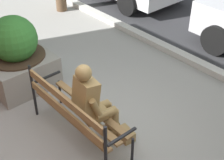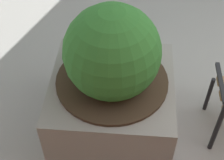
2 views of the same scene
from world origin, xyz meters
The scene contains 1 object.
concrete_planter centered at (-1.94, -0.07, 0.57)m, with size 1.11×1.11×1.34m.
Camera 2 is at (-1.78, -2.10, 2.75)m, focal length 53.65 mm.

